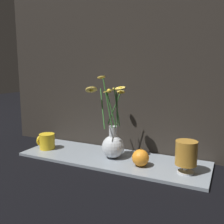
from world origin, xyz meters
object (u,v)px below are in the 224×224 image
object	(u,v)px
orange_fruit	(140,158)
tea_glass	(186,154)
vase_with_flowers	(113,142)
yellow_mug	(47,141)

from	to	relation	value
orange_fruit	tea_glass	bearing A→B (deg)	2.63
tea_glass	orange_fruit	world-z (taller)	tea_glass
tea_glass	vase_with_flowers	bearing A→B (deg)	174.13
yellow_mug	tea_glass	distance (m)	0.65
vase_with_flowers	tea_glass	world-z (taller)	vase_with_flowers
yellow_mug	orange_fruit	size ratio (longest dim) A/B	1.10
orange_fruit	yellow_mug	bearing A→B (deg)	178.23
vase_with_flowers	orange_fruit	xyz separation A→B (m)	(0.14, -0.04, -0.04)
vase_with_flowers	tea_glass	bearing A→B (deg)	-5.87
vase_with_flowers	orange_fruit	distance (m)	0.15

